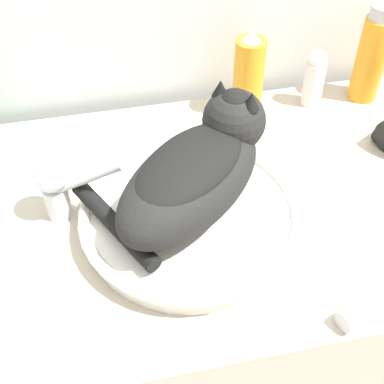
{
  "coord_description": "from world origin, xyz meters",
  "views": [
    {
      "loc": [
        -0.18,
        -0.34,
        1.56
      ],
      "look_at": [
        -0.05,
        0.25,
        0.96
      ],
      "focal_mm": 50.0,
      "sensor_mm": 36.0,
      "label": 1
    }
  ],
  "objects_px": {
    "spray_bottle_trigger": "(248,76)",
    "deodorant_stick": "(314,78)",
    "shampoo_bottle_tall": "(372,55)",
    "faucet": "(59,182)",
    "cat": "(196,169)",
    "cream_tube": "(381,299)"
  },
  "relations": [
    {
      "from": "spray_bottle_trigger",
      "to": "deodorant_stick",
      "type": "relative_size",
      "value": 1.48
    },
    {
      "from": "spray_bottle_trigger",
      "to": "shampoo_bottle_tall",
      "type": "bearing_deg",
      "value": 0.0
    },
    {
      "from": "faucet",
      "to": "spray_bottle_trigger",
      "type": "distance_m",
      "value": 0.45
    },
    {
      "from": "cat",
      "to": "spray_bottle_trigger",
      "type": "xyz_separation_m",
      "value": [
        0.17,
        0.29,
        -0.03
      ]
    },
    {
      "from": "cat",
      "to": "cream_tube",
      "type": "relative_size",
      "value": 2.28
    },
    {
      "from": "deodorant_stick",
      "to": "cream_tube",
      "type": "distance_m",
      "value": 0.53
    },
    {
      "from": "shampoo_bottle_tall",
      "to": "cat",
      "type": "bearing_deg",
      "value": -147.22
    },
    {
      "from": "deodorant_stick",
      "to": "shampoo_bottle_tall",
      "type": "height_order",
      "value": "shampoo_bottle_tall"
    },
    {
      "from": "faucet",
      "to": "deodorant_stick",
      "type": "relative_size",
      "value": 1.21
    },
    {
      "from": "faucet",
      "to": "deodorant_stick",
      "type": "bearing_deg",
      "value": 42.03
    },
    {
      "from": "deodorant_stick",
      "to": "shampoo_bottle_tall",
      "type": "bearing_deg",
      "value": 0.0
    },
    {
      "from": "cream_tube",
      "to": "deodorant_stick",
      "type": "bearing_deg",
      "value": 80.32
    },
    {
      "from": "deodorant_stick",
      "to": "cat",
      "type": "bearing_deg",
      "value": -138.41
    },
    {
      "from": "spray_bottle_trigger",
      "to": "deodorant_stick",
      "type": "distance_m",
      "value": 0.15
    },
    {
      "from": "cat",
      "to": "deodorant_stick",
      "type": "distance_m",
      "value": 0.43
    },
    {
      "from": "spray_bottle_trigger",
      "to": "deodorant_stick",
      "type": "height_order",
      "value": "spray_bottle_trigger"
    },
    {
      "from": "spray_bottle_trigger",
      "to": "cat",
      "type": "bearing_deg",
      "value": -121.32
    },
    {
      "from": "cat",
      "to": "cream_tube",
      "type": "xyz_separation_m",
      "value": [
        0.23,
        -0.23,
        -0.1
      ]
    },
    {
      "from": "spray_bottle_trigger",
      "to": "deodorant_stick",
      "type": "xyz_separation_m",
      "value": [
        0.15,
        0.0,
        -0.02
      ]
    },
    {
      "from": "deodorant_stick",
      "to": "cream_tube",
      "type": "height_order",
      "value": "deodorant_stick"
    },
    {
      "from": "faucet",
      "to": "spray_bottle_trigger",
      "type": "height_order",
      "value": "spray_bottle_trigger"
    },
    {
      "from": "shampoo_bottle_tall",
      "to": "cream_tube",
      "type": "relative_size",
      "value": 1.36
    }
  ]
}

